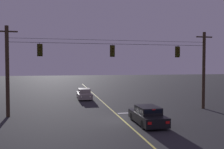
{
  "coord_description": "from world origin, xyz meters",
  "views": [
    {
      "loc": [
        -4.9,
        -18.65,
        4.48
      ],
      "look_at": [
        0.0,
        4.29,
        3.59
      ],
      "focal_mm": 37.88,
      "sensor_mm": 36.0,
      "label": 1
    }
  ],
  "objects": [
    {
      "name": "car_waiting_near_lane",
      "position": [
        1.5,
        -1.71,
        0.65
      ],
      "size": [
        1.8,
        4.33,
        1.39
      ],
      "color": "black",
      "rests_on": "ground"
    },
    {
      "name": "traffic_light_left_inner",
      "position": [
        -0.15,
        3.28,
        5.88
      ],
      "size": [
        0.48,
        0.41,
        1.22
      ],
      "color": "black"
    },
    {
      "name": "signal_span_assembly",
      "position": [
        0.0,
        3.29,
        4.12
      ],
      "size": [
        20.84,
        0.32,
        7.93
      ],
      "color": "#38281C",
      "rests_on": "ground"
    },
    {
      "name": "stop_bar_paint",
      "position": [
        1.9,
        2.69,
        0.0
      ],
      "size": [
        3.4,
        0.36,
        0.01
      ],
      "primitive_type": "cube",
      "color": "silver",
      "rests_on": "ground"
    },
    {
      "name": "traffic_light_leftmost",
      "position": [
        -6.8,
        3.28,
        5.88
      ],
      "size": [
        0.48,
        0.41,
        1.22
      ],
      "color": "black"
    },
    {
      "name": "lane_centre_stripe",
      "position": [
        0.0,
        9.29,
        0.0
      ],
      "size": [
        0.14,
        60.0,
        0.01
      ],
      "primitive_type": "cube",
      "color": "#D1C64C",
      "rests_on": "ground"
    },
    {
      "name": "car_oncoming_lead",
      "position": [
        -1.96,
        12.91,
        0.65
      ],
      "size": [
        1.8,
        4.42,
        1.39
      ],
      "color": "gray",
      "rests_on": "ground"
    },
    {
      "name": "ground_plane",
      "position": [
        0.0,
        0.0,
        0.0
      ],
      "size": [
        180.0,
        180.0,
        0.0
      ],
      "primitive_type": "plane",
      "color": "#28282B"
    },
    {
      "name": "traffic_light_centre",
      "position": [
        6.59,
        3.28,
        5.88
      ],
      "size": [
        0.48,
        0.41,
        1.22
      ],
      "color": "black"
    }
  ]
}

